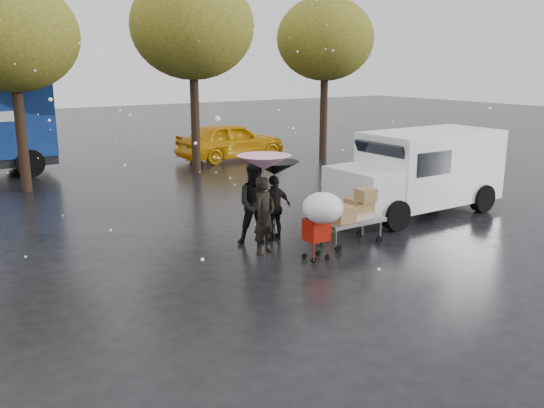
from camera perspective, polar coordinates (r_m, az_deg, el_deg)
ground at (r=12.22m, az=2.67°, el=-5.26°), size 90.00×90.00×0.00m
person_pink at (r=12.22m, az=-0.76°, el=-1.14°), size 0.72×0.61×1.67m
person_middle at (r=12.83m, az=-1.53°, el=-0.01°), size 1.12×1.03×1.85m
person_black at (r=13.21m, az=0.26°, el=-0.35°), size 0.92×0.44×1.51m
umbrella_pink at (r=11.98m, az=-0.77°, el=4.13°), size 1.14×1.14×2.13m
umbrella_black at (r=13.02m, az=0.27°, el=3.58°), size 1.11×1.11×1.83m
vendor_cart at (r=13.05m, az=8.07°, el=-0.82°), size 1.52×0.80×1.27m
shopping_cart at (r=11.67m, az=4.93°, el=-0.76°), size 0.84×0.84×1.46m
white_van at (r=16.09m, az=14.46°, el=3.25°), size 4.91×2.18×2.20m
box_ground_near at (r=14.21m, az=6.11°, el=-1.71°), size 0.56×0.51×0.41m
box_ground_far at (r=13.93m, az=4.59°, el=-2.20°), size 0.49×0.43×0.32m
yellow_taxi at (r=24.51m, az=-4.11°, el=6.28°), size 4.71×2.01×1.59m
tree_row at (r=20.37m, az=-15.74°, el=16.23°), size 21.60×4.40×7.12m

